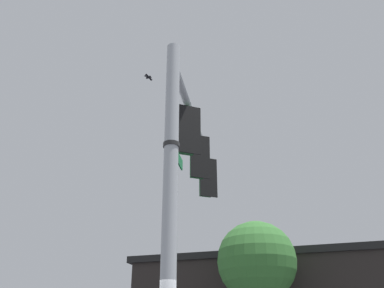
% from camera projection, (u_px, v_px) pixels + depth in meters
% --- Properties ---
extents(signal_pole, '(0.28, 0.28, 7.29)m').
position_uv_depth(signal_pole, '(170.00, 213.00, 7.40)').
color(signal_pole, '#ADB2B7').
rests_on(signal_pole, ground).
extents(mast_arm, '(2.86, 4.67, 0.18)m').
position_uv_depth(mast_arm, '(195.00, 123.00, 11.13)').
color(mast_arm, '#ADB2B7').
extents(traffic_light_nearest_pole, '(0.54, 0.49, 1.31)m').
position_uv_depth(traffic_light_nearest_pole, '(187.00, 132.00, 9.88)').
color(traffic_light_nearest_pole, black).
extents(traffic_light_mid_inner, '(0.54, 0.49, 1.31)m').
position_uv_depth(traffic_light_mid_inner, '(198.00, 159.00, 11.30)').
color(traffic_light_mid_inner, black).
extents(traffic_light_mid_outer, '(0.54, 0.49, 1.31)m').
position_uv_depth(traffic_light_mid_outer, '(206.00, 179.00, 12.71)').
color(traffic_light_mid_outer, black).
extents(street_name_sign, '(0.70, 1.06, 0.22)m').
position_uv_depth(street_name_sign, '(174.00, 151.00, 8.20)').
color(street_name_sign, '#147238').
extents(bird_flying, '(0.32, 0.23, 0.11)m').
position_uv_depth(bird_flying, '(148.00, 77.00, 13.96)').
color(bird_flying, black).
extents(tree_by_storefront, '(3.06, 3.06, 5.93)m').
position_uv_depth(tree_by_storefront, '(257.00, 262.00, 16.18)').
color(tree_by_storefront, '#4C3823').
rests_on(tree_by_storefront, ground).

